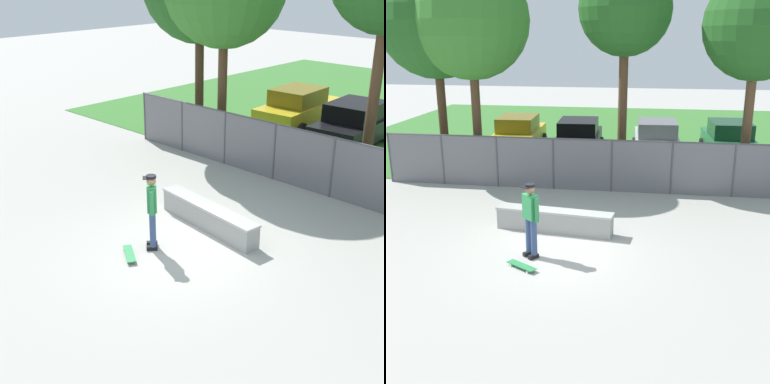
% 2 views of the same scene
% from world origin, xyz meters
% --- Properties ---
extents(ground_plane, '(80.00, 80.00, 0.00)m').
position_xyz_m(ground_plane, '(0.00, 0.00, 0.00)').
color(ground_plane, '#ADAAA3').
extents(grass_strip, '(26.03, 20.00, 0.02)m').
position_xyz_m(grass_strip, '(0.00, 15.51, 0.01)').
color(grass_strip, '#3D7A33').
rests_on(grass_strip, ground).
extents(concrete_ledge, '(3.27, 0.86, 0.62)m').
position_xyz_m(concrete_ledge, '(-0.21, 1.34, 0.31)').
color(concrete_ledge, '#999993').
rests_on(concrete_ledge, ground).
extents(skateboarder, '(0.47, 0.45, 1.84)m').
position_xyz_m(skateboarder, '(-0.44, -0.34, 1.03)').
color(skateboarder, black).
rests_on(skateboarder, ground).
extents(skateboard, '(0.79, 0.59, 0.09)m').
position_xyz_m(skateboard, '(-0.52, -1.00, 0.07)').
color(skateboard, '#2D8C4C').
rests_on(skateboard, ground).
extents(chainlink_fence, '(14.10, 0.07, 1.81)m').
position_xyz_m(chainlink_fence, '(-0.00, 5.21, 0.98)').
color(chainlink_fence, '#4C4C51').
rests_on(chainlink_fence, ground).
extents(tree_near_left, '(4.05, 4.05, 7.63)m').
position_xyz_m(tree_near_left, '(-5.49, 6.60, 5.58)').
color(tree_near_left, '#47301E').
rests_on(tree_near_left, ground).
extents(tree_near_right, '(4.07, 4.07, 7.66)m').
position_xyz_m(tree_near_right, '(-4.02, 6.20, 5.60)').
color(tree_near_right, '#513823').
rests_on(tree_near_right, ground).
extents(tree_mid, '(3.19, 3.19, 7.59)m').
position_xyz_m(tree_mid, '(1.23, 6.76, 5.94)').
color(tree_mid, '#513823').
rests_on(tree_mid, ground).
extents(tree_far, '(3.45, 3.45, 7.13)m').
position_xyz_m(tree_far, '(5.46, 6.20, 5.37)').
color(tree_far, brown).
rests_on(tree_far, ground).
extents(car_yellow, '(2.17, 4.28, 1.66)m').
position_xyz_m(car_yellow, '(-3.68, 10.58, 0.84)').
color(car_yellow, gold).
rests_on(car_yellow, ground).
extents(car_black, '(2.17, 4.28, 1.66)m').
position_xyz_m(car_black, '(-0.84, 10.01, 0.84)').
color(car_black, black).
rests_on(car_black, ground).
extents(car_silver, '(2.17, 4.28, 1.66)m').
position_xyz_m(car_silver, '(2.50, 10.26, 0.84)').
color(car_silver, '#B7BABF').
rests_on(car_silver, ground).
extents(car_green, '(2.17, 4.28, 1.66)m').
position_xyz_m(car_green, '(5.56, 10.56, 0.84)').
color(car_green, '#1E6638').
rests_on(car_green, ground).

